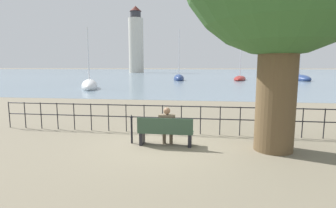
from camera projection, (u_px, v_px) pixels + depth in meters
The scene contains 11 objects.
ground_plane at pixel (166, 145), 8.26m from camera, with size 1000.00×1000.00×0.00m, color #7A705B.
harbor_water at pixel (204, 71), 166.20m from camera, with size 600.00×300.00×0.01m.
park_bench at pixel (165, 132), 8.14m from camera, with size 1.72×0.45×0.90m.
seated_person_left at pixel (167, 124), 8.18m from camera, with size 0.50×0.35×1.21m.
promenade_railing at pixel (172, 115), 9.66m from camera, with size 13.35×0.04×1.05m.
closed_umbrella at pixel (132, 127), 8.39m from camera, with size 0.09×0.09×0.95m.
sailboat_1 at pixel (240, 79), 49.57m from camera, with size 3.64×8.59×8.84m.
sailboat_2 at pixel (90, 86), 29.85m from camera, with size 4.13×6.70×7.32m.
sailboat_3 at pixel (179, 78), 48.61m from camera, with size 2.60×5.72×9.67m.
sailboat_4 at pixel (299, 79), 48.03m from camera, with size 3.74×7.34×10.77m.
harbor_lighthouse at pixel (136, 42), 113.72m from camera, with size 6.39×6.39×28.37m.
Camera 1 is at (1.20, -7.91, 2.44)m, focal length 28.00 mm.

